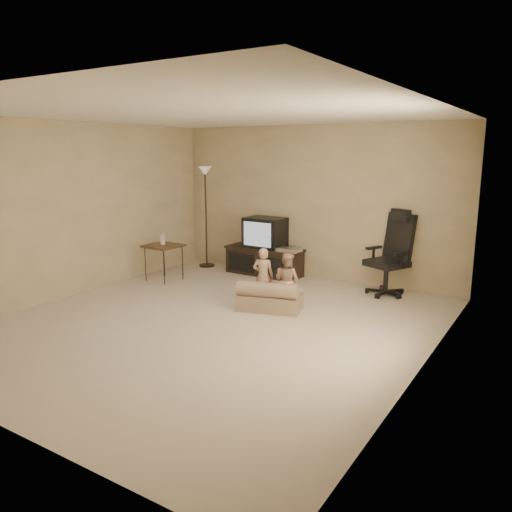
{
  "coord_description": "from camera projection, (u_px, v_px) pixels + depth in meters",
  "views": [
    {
      "loc": [
        3.55,
        -4.65,
        2.07
      ],
      "look_at": [
        0.25,
        0.6,
        0.77
      ],
      "focal_mm": 35.0,
      "sensor_mm": 36.0,
      "label": 1
    }
  ],
  "objects": [
    {
      "name": "floor",
      "position": [
        213.0,
        323.0,
        6.13
      ],
      "size": [
        5.5,
        5.5,
        0.0
      ],
      "primitive_type": "plane",
      "color": "beige",
      "rests_on": "ground"
    },
    {
      "name": "room_shell",
      "position": [
        211.0,
        200.0,
        5.82
      ],
      "size": [
        5.5,
        5.5,
        5.5
      ],
      "color": "white",
      "rests_on": "floor"
    },
    {
      "name": "tv_stand",
      "position": [
        265.0,
        251.0,
        8.51
      ],
      "size": [
        1.39,
        0.56,
        0.98
      ],
      "rotation": [
        0.0,
        0.0,
        -0.04
      ],
      "color": "black",
      "rests_on": "floor"
    },
    {
      "name": "office_chair",
      "position": [
        390.0,
        264.0,
        7.3
      ],
      "size": [
        0.77,
        0.78,
        1.26
      ],
      "rotation": [
        0.0,
        0.0,
        -0.44
      ],
      "color": "black",
      "rests_on": "floor"
    },
    {
      "name": "side_table",
      "position": [
        163.0,
        246.0,
        8.11
      ],
      "size": [
        0.56,
        0.56,
        0.79
      ],
      "rotation": [
        0.0,
        0.0,
        -0.05
      ],
      "color": "brown",
      "rests_on": "floor"
    },
    {
      "name": "floor_lamp",
      "position": [
        205.0,
        194.0,
        8.94
      ],
      "size": [
        0.28,
        0.28,
        1.82
      ],
      "color": "black",
      "rests_on": "floor"
    },
    {
      "name": "child_sofa",
      "position": [
        269.0,
        298.0,
        6.61
      ],
      "size": [
        0.92,
        0.67,
        0.41
      ],
      "rotation": [
        0.0,
        0.0,
        0.27
      ],
      "color": "gray",
      "rests_on": "floor"
    },
    {
      "name": "toddler_left",
      "position": [
        263.0,
        276.0,
        6.81
      ],
      "size": [
        0.34,
        0.29,
        0.8
      ],
      "primitive_type": "imported",
      "rotation": [
        0.0,
        0.0,
        3.46
      ],
      "color": "tan",
      "rests_on": "floor"
    },
    {
      "name": "toddler_right",
      "position": [
        287.0,
        281.0,
        6.65
      ],
      "size": [
        0.4,
        0.26,
        0.77
      ],
      "primitive_type": "imported",
      "rotation": [
        0.0,
        0.0,
        3.0
      ],
      "color": "tan",
      "rests_on": "floor"
    }
  ]
}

